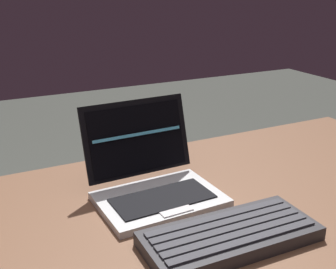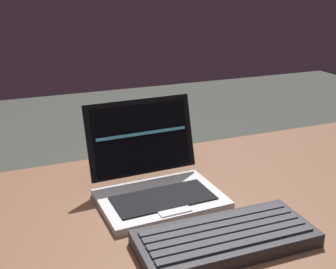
{
  "view_description": "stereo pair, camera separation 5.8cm",
  "coord_description": "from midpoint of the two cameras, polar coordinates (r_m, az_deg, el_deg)",
  "views": [
    {
      "loc": [
        -0.25,
        -0.65,
        1.18
      ],
      "look_at": [
        0.09,
        0.03,
        0.91
      ],
      "focal_mm": 45.62,
      "sensor_mm": 36.0,
      "label": 1
    },
    {
      "loc": [
        -0.19,
        -0.67,
        1.18
      ],
      "look_at": [
        0.09,
        0.03,
        0.91
      ],
      "focal_mm": 45.62,
      "sensor_mm": 36.0,
      "label": 2
    }
  ],
  "objects": [
    {
      "name": "external_keyboard",
      "position": [
        0.77,
        6.17,
        -13.31
      ],
      "size": [
        0.32,
        0.14,
        0.03
      ],
      "color": "#2D2D2F",
      "rests_on": "desk"
    },
    {
      "name": "laptop_front",
      "position": [
        0.91,
        -3.9,
        -6.04
      ],
      "size": [
        0.26,
        0.23,
        0.19
      ],
      "color": "silver",
      "rests_on": "desk"
    },
    {
      "name": "desk",
      "position": [
        0.87,
        -6.76,
        -17.09
      ],
      "size": [
        1.71,
        0.69,
        0.75
      ],
      "color": "brown",
      "rests_on": "ground"
    }
  ]
}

